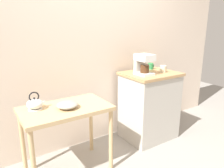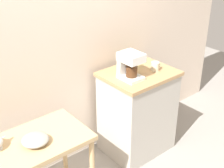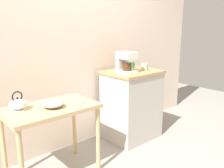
{
  "view_description": "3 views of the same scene",
  "coord_description": "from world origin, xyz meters",
  "px_view_note": "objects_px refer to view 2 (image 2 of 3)",
  "views": [
    {
      "loc": [
        -1.28,
        -1.97,
        1.53
      ],
      "look_at": [
        0.02,
        0.02,
        0.88
      ],
      "focal_mm": 34.52,
      "sensor_mm": 36.0,
      "label": 1
    },
    {
      "loc": [
        -1.36,
        -1.94,
        2.25
      ],
      "look_at": [
        0.26,
        0.0,
        0.96
      ],
      "focal_mm": 50.93,
      "sensor_mm": 36.0,
      "label": 2
    },
    {
      "loc": [
        -1.57,
        -2.04,
        1.48
      ],
      "look_at": [
        0.22,
        -0.03,
        0.84
      ],
      "focal_mm": 38.3,
      "sensor_mm": 36.0,
      "label": 3
    }
  ],
  "objects_px": {
    "mug_tall_green": "(139,59)",
    "table_clock": "(125,62)",
    "coffee_maker": "(129,64)",
    "bowl_stoneware": "(35,140)",
    "mug_small_cream": "(155,66)"
  },
  "relations": [
    {
      "from": "mug_tall_green",
      "to": "table_clock",
      "type": "distance_m",
      "value": 0.19
    },
    {
      "from": "mug_tall_green",
      "to": "table_clock",
      "type": "height_order",
      "value": "table_clock"
    },
    {
      "from": "coffee_maker",
      "to": "table_clock",
      "type": "distance_m",
      "value": 0.26
    },
    {
      "from": "table_clock",
      "to": "coffee_maker",
      "type": "bearing_deg",
      "value": -121.26
    },
    {
      "from": "bowl_stoneware",
      "to": "coffee_maker",
      "type": "height_order",
      "value": "coffee_maker"
    },
    {
      "from": "bowl_stoneware",
      "to": "mug_small_cream",
      "type": "distance_m",
      "value": 1.4
    },
    {
      "from": "mug_small_cream",
      "to": "mug_tall_green",
      "type": "height_order",
      "value": "mug_small_cream"
    },
    {
      "from": "coffee_maker",
      "to": "mug_tall_green",
      "type": "bearing_deg",
      "value": 32.22
    },
    {
      "from": "table_clock",
      "to": "bowl_stoneware",
      "type": "bearing_deg",
      "value": -164.99
    },
    {
      "from": "mug_small_cream",
      "to": "table_clock",
      "type": "height_order",
      "value": "table_clock"
    },
    {
      "from": "bowl_stoneware",
      "to": "mug_tall_green",
      "type": "xyz_separation_m",
      "value": [
        1.39,
        0.31,
        0.2
      ]
    },
    {
      "from": "bowl_stoneware",
      "to": "mug_tall_green",
      "type": "relative_size",
      "value": 2.4
    },
    {
      "from": "mug_small_cream",
      "to": "table_clock",
      "type": "distance_m",
      "value": 0.31
    },
    {
      "from": "bowl_stoneware",
      "to": "mug_small_cream",
      "type": "xyz_separation_m",
      "value": [
        1.38,
        0.07,
        0.2
      ]
    },
    {
      "from": "mug_small_cream",
      "to": "table_clock",
      "type": "bearing_deg",
      "value": 126.95
    }
  ]
}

